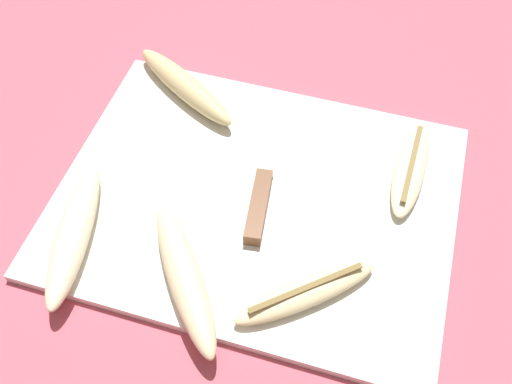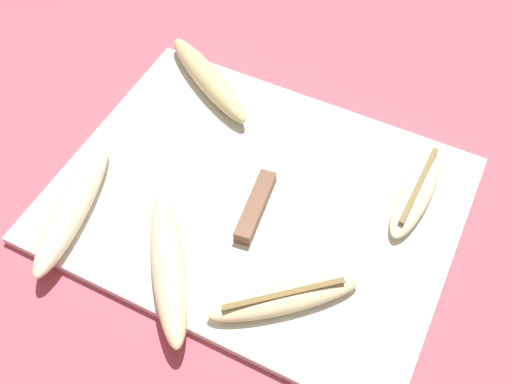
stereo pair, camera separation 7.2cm
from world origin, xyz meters
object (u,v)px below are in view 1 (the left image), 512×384
Objects in this scene: knife at (262,189)px; banana_soft_right at (306,292)px; banana_cream_curved at (185,278)px; banana_bright_far at (74,233)px; banana_spotted_left at (185,86)px; banana_pale_long at (410,168)px.

knife is 1.65× the size of banana_soft_right.
banana_cream_curved is 0.14m from banana_bright_far.
banana_pale_long is at bearing -8.87° from banana_spotted_left.
banana_cream_curved is 0.29m from banana_spotted_left.
knife is 0.15m from banana_cream_curved.
banana_cream_curved is at bearing -7.35° from banana_bright_far.
banana_spotted_left is (-0.10, 0.27, -0.00)m from banana_cream_curved.
banana_bright_far is at bearing 172.65° from banana_cream_curved.
banana_bright_far is 0.41m from banana_pale_long.
banana_pale_long is (0.17, 0.08, 0.00)m from knife.
banana_spotted_left is at bearing 171.13° from banana_pale_long.
banana_bright_far is (-0.19, -0.12, 0.01)m from knife.
banana_soft_right is at bearing -62.46° from knife.
banana_bright_far reaches higher than banana_soft_right.
banana_pale_long is 0.22m from banana_soft_right.
banana_spotted_left reaches higher than banana_soft_right.
banana_cream_curved is at bearing -169.81° from banana_soft_right.
knife is at bearing 125.00° from banana_soft_right.
banana_cream_curved is 0.31m from banana_pale_long.
knife is at bearing 33.85° from banana_bright_far.
knife is 1.58× the size of banana_pale_long.
knife is at bearing -153.99° from banana_pale_long.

